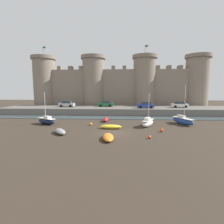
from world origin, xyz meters
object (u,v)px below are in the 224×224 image
Objects in this scene: car_quay_centre_east at (106,104)px; car_quay_west at (146,105)px; rowboat_near_channel_right at (60,131)px; sailboat_foreground_left at (47,121)px; sailboat_midflat_centre at (148,123)px; rowboat_midflat_left at (106,119)px; mooring_buoy_near_channel at (162,130)px; mooring_buoy_near_shore at (91,124)px; car_quay_centre_west at (180,105)px; rowboat_near_channel_left at (108,137)px; car_quay_east at (67,104)px; mooring_buoy_mid_mud at (150,137)px; rowboat_foreground_right at (111,127)px; sailboat_midflat_right at (183,121)px.

car_quay_centre_east and car_quay_west have the same top height.
rowboat_near_channel_right is 8.20m from sailboat_foreground_left.
rowboat_midflat_left is (-7.64, 4.34, -0.25)m from sailboat_midflat_centre.
mooring_buoy_near_shore is at bearing 160.02° from mooring_buoy_near_channel.
car_quay_west is at bearing -169.06° from car_quay_centre_west.
rowboat_near_channel_left is 27.66m from car_quay_east.
mooring_buoy_mid_mud is at bearing -8.31° from rowboat_near_channel_right.
sailboat_midflat_centre is 11.09× the size of mooring_buoy_near_channel.
car_quay_west is at bearing -18.04° from car_quay_centre_east.
mooring_buoy_near_shore is 18.01m from car_quay_west.
rowboat_near_channel_right reaches higher than mooring_buoy_near_shore.
rowboat_foreground_right is 7.61m from mooring_buoy_mid_mud.
sailboat_midflat_right reaches higher than rowboat_foreground_right.
car_quay_west and car_quay_east have the same top height.
car_quay_centre_west reaches higher than mooring_buoy_near_shore.
sailboat_midflat_right is at bearing 49.79° from mooring_buoy_near_channel.
mooring_buoy_near_shore is at bearing 146.39° from rowboat_foreground_right.
sailboat_foreground_left is at bearing -146.04° from car_quay_west.
sailboat_midflat_right reaches higher than car_quay_centre_west.
mooring_buoy_near_channel is 0.12× the size of car_quay_west.
sailboat_midflat_centre is 25.04m from car_quay_east.
mooring_buoy_near_shore is at bearing -173.42° from sailboat_midflat_right.
car_quay_east is (-12.98, 24.34, 2.14)m from rowboat_near_channel_left.
sailboat_midflat_right is (6.59, 2.16, 0.04)m from sailboat_midflat_centre.
mooring_buoy_near_channel is 0.12× the size of car_quay_centre_east.
sailboat_foreground_left is at bearing 176.16° from mooring_buoy_near_shore.
car_quay_west is at bearing 53.31° from rowboat_near_channel_right.
sailboat_midflat_centre is 1.37× the size of car_quay_east.
mooring_buoy_near_channel is at bearing 7.22° from rowboat_near_channel_right.
mooring_buoy_mid_mud is (-0.90, -7.59, -0.45)m from sailboat_midflat_centre.
rowboat_midflat_left is at bearing 119.46° from mooring_buoy_mid_mud.
mooring_buoy_near_channel is at bearing -19.98° from mooring_buoy_near_shore.
rowboat_foreground_right is at bearing 90.47° from rowboat_near_channel_left.
car_quay_centre_east is (-2.66, 25.75, 2.14)m from rowboat_near_channel_left.
mooring_buoy_near_shore is at bearing -129.56° from car_quay_west.
rowboat_near_channel_left reaches higher than mooring_buoy_near_channel.
car_quay_centre_east reaches higher than rowboat_midflat_left.
sailboat_midflat_centre is 1.59× the size of rowboat_foreground_right.
mooring_buoy_mid_mud is (9.06, -7.85, -0.04)m from mooring_buoy_near_shore.
rowboat_foreground_right is (1.37, -6.54, -0.05)m from rowboat_midflat_left.
rowboat_midflat_left is (5.69, 10.12, 0.05)m from rowboat_near_channel_right.
sailboat_midflat_centre is 9.97m from mooring_buoy_near_shore.
car_quay_east is (-0.99, 15.16, 1.82)m from sailboat_foreground_left.
rowboat_near_channel_right is 0.79× the size of car_quay_centre_east.
rowboat_near_channel_right is at bearing -119.26° from mooring_buoy_near_shore.
sailboat_midflat_centre reaches higher than car_quay_centre_east.
car_quay_east reaches higher than rowboat_near_channel_right.
sailboat_foreground_left is at bearing 126.52° from rowboat_near_channel_right.
rowboat_near_channel_right is 22.62m from car_quay_east.
rowboat_midflat_left is at bearing -147.60° from car_quay_centre_west.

